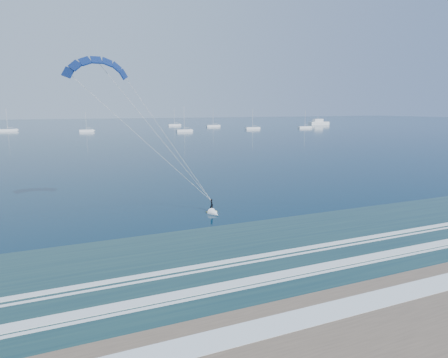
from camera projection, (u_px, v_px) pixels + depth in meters
ground at (387, 293)px, 27.01m from camera, size 900.00×900.00×0.00m
kitesurfer_rig at (159, 137)px, 42.31m from camera, size 17.63×4.95×18.19m
motor_yacht at (319, 123)px, 286.11m from camera, size 15.38×4.10×6.31m
sailboat_2 at (8, 130)px, 208.76m from camera, size 9.19×2.40×12.33m
sailboat_3 at (86, 131)px, 204.02m from camera, size 7.07×2.40×10.04m
sailboat_4 at (174, 125)px, 271.18m from camera, size 8.70×2.40×11.84m
sailboat_5 at (213, 126)px, 257.53m from camera, size 9.06×2.40×12.32m
sailboat_6 at (253, 128)px, 229.14m from camera, size 8.83×2.40×11.95m
sailboat_7 at (305, 127)px, 239.78m from camera, size 8.87×2.40×10.60m
sailboat_8 at (184, 130)px, 205.62m from camera, size 8.32×2.40×13.25m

